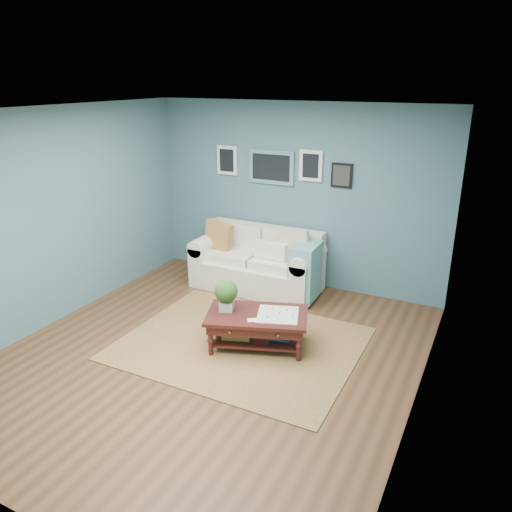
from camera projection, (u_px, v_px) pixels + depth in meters
The scene contains 4 objects.
room_shell at pixel (208, 242), 5.31m from camera, with size 5.00×5.02×2.70m.
area_rug at pixel (241, 343), 5.97m from camera, with size 2.73×2.19×0.01m, color brown.
loveseat at pixel (263, 263), 7.41m from camera, with size 1.93×0.88×0.99m.
coffee_table at pixel (252, 319), 5.80m from camera, with size 1.32×1.02×0.81m.
Camera 1 is at (2.71, -4.22, 3.02)m, focal length 35.00 mm.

